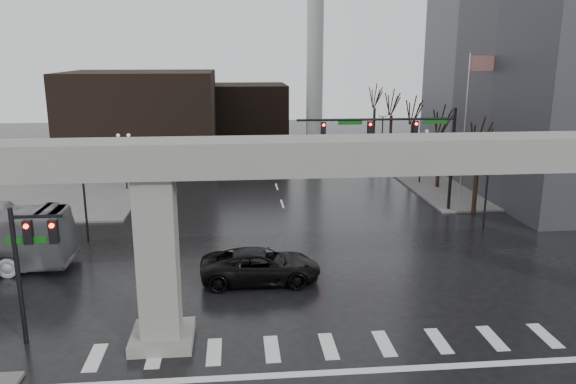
{
  "coord_description": "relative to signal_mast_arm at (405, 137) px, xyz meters",
  "views": [
    {
      "loc": [
        -3.74,
        -22.12,
        12.06
      ],
      "look_at": [
        -0.86,
        7.99,
        4.5
      ],
      "focal_mm": 35.0,
      "sensor_mm": 36.0,
      "label": 1
    }
  ],
  "objects": [
    {
      "name": "ground",
      "position": [
        -8.99,
        -18.8,
        -5.83
      ],
      "size": [
        160.0,
        160.0,
        0.0
      ],
      "primitive_type": "plane",
      "color": "black",
      "rests_on": "ground"
    },
    {
      "name": "sidewalk_ne",
      "position": [
        17.01,
        17.2,
        -5.75
      ],
      "size": [
        28.0,
        36.0,
        0.15
      ],
      "primitive_type": "cube",
      "color": "slate",
      "rests_on": "ground"
    },
    {
      "name": "sidewalk_nw",
      "position": [
        -34.99,
        17.2,
        -5.75
      ],
      "size": [
        28.0,
        36.0,
        0.15
      ],
      "primitive_type": "cube",
      "color": "slate",
      "rests_on": "ground"
    },
    {
      "name": "elevated_guideway",
      "position": [
        -7.73,
        -18.8,
        1.05
      ],
      "size": [
        48.0,
        2.6,
        8.7
      ],
      "color": "gray",
      "rests_on": "ground"
    },
    {
      "name": "building_far_left",
      "position": [
        -22.99,
        23.2,
        -0.83
      ],
      "size": [
        16.0,
        14.0,
        10.0
      ],
      "primitive_type": "cube",
      "color": "black",
      "rests_on": "ground"
    },
    {
      "name": "building_far_mid",
      "position": [
        -10.99,
        33.2,
        -1.83
      ],
      "size": [
        10.0,
        10.0,
        8.0
      ],
      "primitive_type": "cube",
      "color": "black",
      "rests_on": "ground"
    },
    {
      "name": "smokestack",
      "position": [
        -2.99,
        27.2,
        7.52
      ],
      "size": [
        3.6,
        3.6,
        30.0
      ],
      "color": "silver",
      "rests_on": "ground"
    },
    {
      "name": "signal_mast_arm",
      "position": [
        0.0,
        0.0,
        0.0
      ],
      "size": [
        12.12,
        0.43,
        8.0
      ],
      "color": "black",
      "rests_on": "ground"
    },
    {
      "name": "signal_left_pole",
      "position": [
        -21.24,
        -18.3,
        -1.76
      ],
      "size": [
        2.3,
        0.3,
        6.0
      ],
      "color": "black",
      "rests_on": "ground"
    },
    {
      "name": "flagpole_assembly",
      "position": [
        6.3,
        3.2,
        1.7
      ],
      "size": [
        2.06,
        0.12,
        12.0
      ],
      "color": "silver",
      "rests_on": "ground"
    },
    {
      "name": "lamp_right_0",
      "position": [
        4.51,
        -4.8,
        -2.36
      ],
      "size": [
        1.22,
        0.32,
        5.11
      ],
      "color": "black",
      "rests_on": "ground"
    },
    {
      "name": "lamp_right_1",
      "position": [
        4.51,
        9.2,
        -2.36
      ],
      "size": [
        1.22,
        0.32,
        5.11
      ],
      "color": "black",
      "rests_on": "ground"
    },
    {
      "name": "lamp_right_2",
      "position": [
        4.51,
        23.2,
        -2.36
      ],
      "size": [
        1.22,
        0.32,
        5.11
      ],
      "color": "black",
      "rests_on": "ground"
    },
    {
      "name": "lamp_left_0",
      "position": [
        -22.49,
        -4.8,
        -2.36
      ],
      "size": [
        1.22,
        0.32,
        5.11
      ],
      "color": "black",
      "rests_on": "ground"
    },
    {
      "name": "lamp_left_1",
      "position": [
        -22.49,
        9.2,
        -2.36
      ],
      "size": [
        1.22,
        0.32,
        5.11
      ],
      "color": "black",
      "rests_on": "ground"
    },
    {
      "name": "lamp_left_2",
      "position": [
        -22.49,
        23.2,
        -2.36
      ],
      "size": [
        1.22,
        0.32,
        5.11
      ],
      "color": "black",
      "rests_on": "ground"
    },
    {
      "name": "tree_right_0",
      "position": [
        5.54,
        -0.78,
        -3.04
      ],
      "size": [
        1.09,
        1.58,
        7.5
      ],
      "color": "black",
      "rests_on": "ground"
    },
    {
      "name": "tree_right_1",
      "position": [
        5.54,
        7.22,
        -2.98
      ],
      "size": [
        1.09,
        1.61,
        7.67
      ],
      "color": "black",
      "rests_on": "ground"
    },
    {
      "name": "tree_right_2",
      "position": [
        5.54,
        15.22,
        -2.91
      ],
      "size": [
        1.1,
        1.63,
        7.85
      ],
      "color": "black",
      "rests_on": "ground"
    },
    {
      "name": "tree_right_3",
      "position": [
        5.54,
        23.22,
        -2.85
      ],
      "size": [
        1.11,
        1.66,
        8.02
      ],
      "color": "black",
      "rests_on": "ground"
    },
    {
      "name": "tree_right_4",
      "position": [
        5.54,
        31.22,
        -2.79
      ],
      "size": [
        1.12,
        1.69,
        8.19
      ],
      "color": "black",
      "rests_on": "ground"
    },
    {
      "name": "pickup_truck",
      "position": [
        -11.51,
        -12.62,
        -4.94
      ],
      "size": [
        6.45,
        3.02,
        1.79
      ],
      "primitive_type": "imported",
      "rotation": [
        0.0,
        0.0,
        1.56
      ],
      "color": "black",
      "rests_on": "ground"
    }
  ]
}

